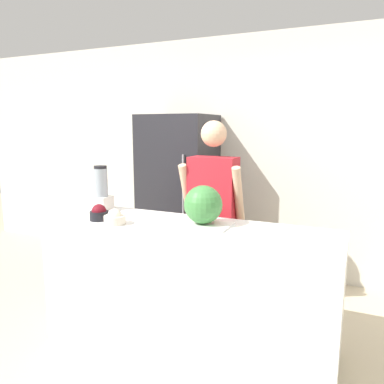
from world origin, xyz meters
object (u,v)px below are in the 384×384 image
blender (101,191)px  refrigerator (179,195)px  bowl_cherries (99,213)px  bowl_cream (115,218)px  watermelon (203,205)px  person (213,216)px

blender → refrigerator: bearing=80.5°
refrigerator → bowl_cherries: refrigerator is taller
bowl_cream → blender: bearing=137.8°
bowl_cherries → bowl_cream: 0.19m
refrigerator → watermelon: bearing=-56.9°
person → watermelon: bearing=-76.9°
refrigerator → bowl_cream: refrigerator is taller
person → bowl_cream: bearing=-123.3°
blender → person: bearing=24.4°
refrigerator → blender: refrigerator is taller
refrigerator → bowl_cream: size_ratio=11.08×
person → bowl_cherries: 0.97m
bowl_cream → blender: size_ratio=0.41×
watermelon → bowl_cream: 0.66m
bowl_cream → blender: 0.53m
refrigerator → bowl_cherries: bearing=-89.5°
blender → watermelon: bearing=-6.5°
watermelon → blender: blender is taller
watermelon → bowl_cream: watermelon is taller
refrigerator → blender: size_ratio=4.59×
bowl_cherries → bowl_cream: bowl_cherries is taller
bowl_cream → watermelon: bearing=21.3°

